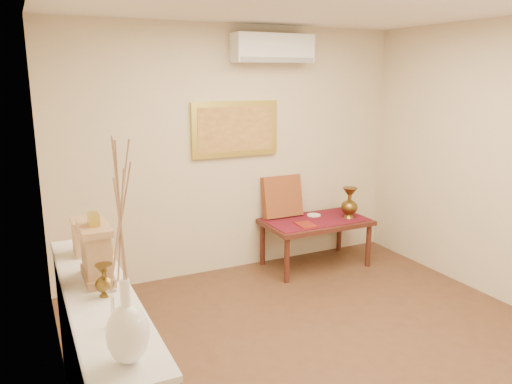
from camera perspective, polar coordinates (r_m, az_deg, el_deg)
floor at (r=4.13m, az=10.90°, el=-18.81°), size 4.50×4.50×0.00m
wall_back at (r=5.53m, az=-2.48°, el=4.65°), size 4.00×0.02×2.70m
wall_left at (r=2.90m, az=-21.58°, el=-4.32°), size 0.02×4.50×2.70m
white_vase at (r=2.11m, az=-15.00°, el=-7.12°), size 0.18×0.18×0.96m
candlestick at (r=2.57m, az=-16.07°, el=-12.75°), size 0.09×0.09×0.19m
brass_urn_small at (r=2.91m, az=-16.96°, el=-9.15°), size 0.11×0.11×0.24m
table_cloth at (r=5.77m, az=6.86°, el=-3.16°), size 1.14×0.59×0.01m
brass_urn_tall at (r=5.84m, az=10.65°, el=-0.84°), size 0.19×0.19×0.43m
plate at (r=5.92m, az=6.63°, el=-2.64°), size 0.16×0.16×0.01m
menu at (r=5.53m, az=5.72°, el=-3.75°), size 0.20×0.26×0.01m
cushion at (r=5.80m, az=2.98°, el=-0.50°), size 0.48×0.20×0.49m
display_ledge at (r=3.26m, az=-17.01°, el=-18.54°), size 0.37×2.02×0.98m
mantel_clock at (r=3.13m, az=-17.78°, el=-6.50°), size 0.17×0.36×0.41m
wooden_chest at (r=3.61m, az=-18.94°, el=-4.81°), size 0.16×0.21×0.24m
low_table at (r=5.79m, az=6.84°, el=-3.82°), size 1.20×0.70×0.55m
painting at (r=5.47m, az=-2.39°, el=7.20°), size 1.00×0.06×0.60m
ac_unit at (r=5.52m, az=1.94°, el=16.08°), size 0.90×0.25×0.30m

